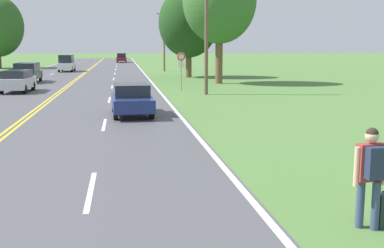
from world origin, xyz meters
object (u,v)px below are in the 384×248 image
car_dark_blue_sedan_nearest (132,99)px  car_dark_green_van_mid_near (27,72)px  car_silver_hatchback_approaching (17,80)px  car_maroon_suv_receding (122,58)px  tree_mid_treeline (219,1)px  car_white_van_mid_far (67,63)px  traffic_sign (181,62)px  tree_left_verge (189,23)px  hitchhiker_person (372,168)px

car_dark_blue_sedan_nearest → car_dark_green_van_mid_near: size_ratio=0.89×
car_silver_hatchback_approaching → car_dark_green_van_mid_near: size_ratio=0.90×
car_dark_green_van_mid_near → car_maroon_suv_receding: size_ratio=0.97×
tree_mid_treeline → car_white_van_mid_far: (-14.69, 21.02, -5.70)m
traffic_sign → tree_left_verge: 14.94m
hitchhiker_person → traffic_sign: 26.33m
hitchhiker_person → car_white_van_mid_far: (-10.75, 53.35, -0.04)m
tree_left_verge → car_white_van_mid_far: (-13.29, 12.69, -4.32)m
traffic_sign → tree_left_verge: bearing=80.0°
car_silver_hatchback_approaching → car_maroon_suv_receding: bearing=-4.8°
car_dark_blue_sedan_nearest → car_dark_green_van_mid_near: car_dark_green_van_mid_near is taller
tree_left_verge → car_silver_hatchback_approaching: size_ratio=2.11×
hitchhiker_person → car_maroon_suv_receding: 85.16m
car_dark_green_van_mid_near → car_dark_blue_sedan_nearest: bearing=-159.0°
hitchhiker_person → car_dark_blue_sedan_nearest: (-3.73, 14.54, -0.34)m
traffic_sign → car_dark_blue_sedan_nearest: bearing=-107.6°
tree_left_verge → car_dark_green_van_mid_near: bearing=-161.6°
car_dark_blue_sedan_nearest → tree_mid_treeline: bearing=154.5°
car_white_van_mid_far → car_maroon_suv_receding: (6.73, 31.72, -0.13)m
car_dark_green_van_mid_near → car_white_van_mid_far: car_white_van_mid_far is taller
traffic_sign → car_white_van_mid_far: bearing=111.7°
car_maroon_suv_receding → hitchhiker_person: bearing=4.5°
tree_mid_treeline → car_dark_green_van_mid_near: tree_mid_treeline is taller
hitchhiker_person → car_dark_green_van_mid_near: hitchhiker_person is taller
car_maroon_suv_receding → car_silver_hatchback_approaching: bearing=-5.2°
hitchhiker_person → car_silver_hatchback_approaching: (-11.20, 26.78, -0.29)m
traffic_sign → car_white_van_mid_far: (-10.76, 27.03, -0.98)m
traffic_sign → car_dark_blue_sedan_nearest: size_ratio=0.65×
car_maroon_suv_receding → car_dark_green_van_mid_near: bearing=-7.6°
car_dark_blue_sedan_nearest → car_dark_green_van_mid_near: 22.84m
tree_mid_treeline → hitchhiker_person: bearing=-96.9°
traffic_sign → car_maroon_suv_receding: size_ratio=0.56×
tree_mid_treeline → car_dark_green_van_mid_near: 17.49m
tree_left_verge → car_dark_green_van_mid_near: size_ratio=1.90×
traffic_sign → car_silver_hatchback_approaching: size_ratio=0.64×
tree_mid_treeline → car_dark_blue_sedan_nearest: (-7.66, -17.79, -6.00)m
tree_left_verge → car_dark_green_van_mid_near: 16.15m
car_white_van_mid_far → car_maroon_suv_receding: car_white_van_mid_far is taller
traffic_sign → car_dark_blue_sedan_nearest: 12.42m
traffic_sign → car_dark_green_van_mid_near: 15.46m
tree_left_verge → car_maroon_suv_receding: (-6.56, 44.41, -4.45)m
tree_left_verge → car_white_van_mid_far: size_ratio=1.87×
tree_mid_treeline → car_maroon_suv_receding: size_ratio=2.14×
hitchhiker_person → tree_left_verge: 40.96m
hitchhiker_person → tree_left_verge: size_ratio=0.20×
tree_left_verge → tree_mid_treeline: (1.40, -8.33, 1.38)m
car_white_van_mid_far → traffic_sign: bearing=-157.7°
traffic_sign → tree_left_verge: tree_left_verge is taller
tree_mid_treeline → car_silver_hatchback_approaching: (-15.14, -5.55, -5.95)m
car_white_van_mid_far → tree_mid_treeline: bearing=-144.5°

